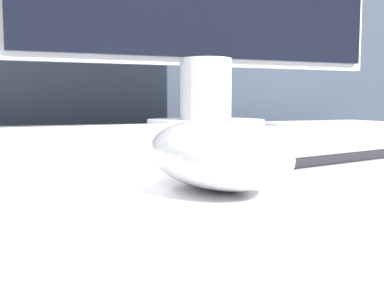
{
  "coord_description": "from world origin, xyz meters",
  "views": [
    {
      "loc": [
        -0.15,
        -0.43,
        0.77
      ],
      "look_at": [
        -0.04,
        -0.16,
        0.74
      ],
      "focal_mm": 42.0,
      "sensor_mm": 36.0,
      "label": 1
    }
  ],
  "objects": [
    {
      "name": "keyboard",
      "position": [
        -0.09,
        -0.01,
        0.73
      ],
      "size": [
        0.38,
        0.19,
        0.02
      ],
      "rotation": [
        0.0,
        0.0,
        0.12
      ],
      "color": "silver",
      "rests_on": "desk"
    },
    {
      "name": "partition_panel",
      "position": [
        0.0,
        0.69,
        0.54
      ],
      "size": [
        5.0,
        0.03,
        1.09
      ],
      "color": "#333D4C",
      "rests_on": "ground_plane"
    },
    {
      "name": "computer_mouse_near",
      "position": [
        -0.04,
        -0.19,
        0.74
      ],
      "size": [
        0.07,
        0.12,
        0.04
      ],
      "rotation": [
        0.0,
        0.0,
        0.05
      ],
      "color": "white",
      "rests_on": "desk"
    },
    {
      "name": "pen",
      "position": [
        0.1,
        -0.14,
        0.73
      ],
      "size": [
        0.13,
        0.04,
        0.01
      ],
      "rotation": [
        0.0,
        0.0,
        0.23
      ],
      "color": "black",
      "rests_on": "desk"
    }
  ]
}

